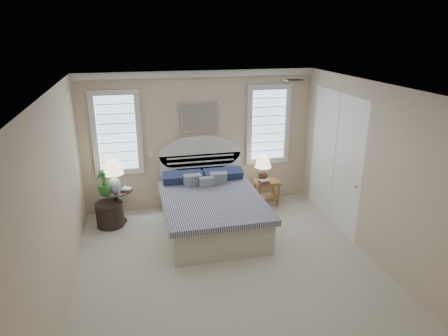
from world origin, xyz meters
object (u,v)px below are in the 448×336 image
bed (211,207)px  lamp_right (263,166)px  nightstand_right (267,187)px  side_table_left (117,203)px  lamp_left (113,173)px  floor_pot (110,214)px

bed → lamp_right: (1.20, 0.66, 0.47)m
nightstand_right → side_table_left: bearing=-178.1°
nightstand_right → lamp_left: lamp_left is taller
lamp_left → lamp_right: lamp_left is taller
nightstand_right → bed: bearing=-152.0°
bed → nightstand_right: bearing=28.0°
bed → side_table_left: 1.75m
side_table_left → lamp_right: size_ratio=1.19×
side_table_left → lamp_right: lamp_right is taller
floor_pot → lamp_left: lamp_left is taller
lamp_left → lamp_right: 2.86m
lamp_right → floor_pot: bearing=-176.4°
bed → lamp_right: bed is taller
floor_pot → lamp_right: lamp_right is taller
nightstand_right → lamp_left: (-2.96, -0.15, 0.61)m
nightstand_right → lamp_right: bearing=-162.6°
nightstand_right → floor_pot: (-3.08, -0.22, -0.16)m
bed → nightstand_right: (1.30, 0.69, 0.00)m
side_table_left → lamp_right: bearing=1.4°
side_table_left → lamp_left: size_ratio=1.05×
floor_pot → lamp_left: size_ratio=0.83×
floor_pot → lamp_left: bearing=27.6°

